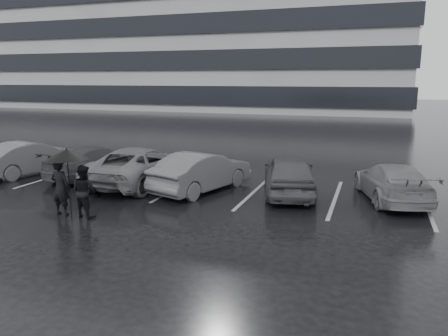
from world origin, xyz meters
TOP-DOWN VIEW (x-y plane):
  - ground at (0.00, 0.00)m, footprint 160.00×160.00m
  - office_building at (-22.00, 48.00)m, footprint 61.00×26.00m
  - car_main at (1.82, 2.51)m, footprint 2.62×4.41m
  - car_west_a at (-1.21, 2.03)m, footprint 2.66×4.47m
  - car_west_b at (-3.82, 2.23)m, footprint 2.35×5.06m
  - car_west_c at (-6.10, 2.61)m, footprint 2.50×4.64m
  - car_west_d at (-9.00, 2.28)m, footprint 2.49×4.42m
  - car_east at (5.14, 2.90)m, footprint 2.77×4.52m
  - pedestrian_left at (-4.04, -1.95)m, footprint 0.61×0.40m
  - pedestrian_right at (-3.28, -1.90)m, footprint 0.82×0.68m
  - umbrella at (-3.75, -1.92)m, footprint 1.18×1.18m
  - stall_stripes at (-0.80, 2.50)m, footprint 19.72×5.00m

SIDE VIEW (x-z plane):
  - ground at x=0.00m, z-range 0.00..0.00m
  - stall_stripes at x=-0.80m, z-range 0.00..0.00m
  - car_east at x=5.14m, z-range 0.00..1.22m
  - car_west_c at x=-6.10m, z-range 0.00..1.28m
  - car_west_d at x=-9.00m, z-range 0.00..1.38m
  - car_west_a at x=-1.21m, z-range 0.00..1.39m
  - car_west_b at x=-3.82m, z-range 0.00..1.40m
  - car_main at x=1.82m, z-range 0.00..1.41m
  - pedestrian_right at x=-3.28m, z-range 0.00..1.53m
  - pedestrian_left at x=-4.04m, z-range 0.00..1.64m
  - umbrella at x=-3.75m, z-range 0.82..2.82m
  - office_building at x=-22.00m, z-range -0.16..28.84m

